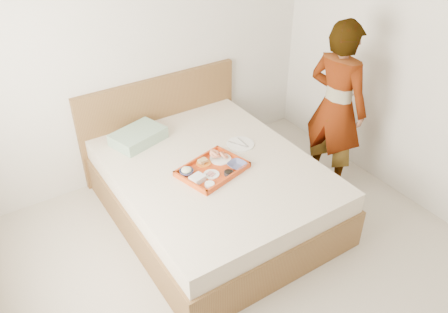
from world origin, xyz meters
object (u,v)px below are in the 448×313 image
bed (213,189)px  dinner_plate (240,144)px  tray (212,169)px  person (336,107)px

bed → dinner_plate: 0.48m
tray → person: bearing=-19.0°
bed → dinner_plate: bearing=18.8°
dinner_plate → person: (0.82, -0.31, 0.27)m
bed → person: (1.20, -0.18, 0.54)m
tray → person: (1.25, -0.10, 0.25)m
tray → bed: bearing=43.5°
bed → tray: bearing=-121.9°
person → bed: bearing=70.4°
tray → dinner_plate: 0.47m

